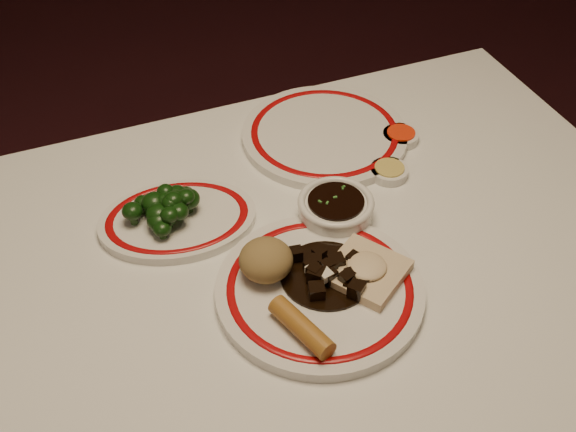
{
  "coord_description": "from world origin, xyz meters",
  "views": [
    {
      "loc": [
        -0.29,
        -0.65,
        1.53
      ],
      "look_at": [
        0.0,
        0.07,
        0.8
      ],
      "focal_mm": 45.0,
      "sensor_mm": 36.0,
      "label": 1
    }
  ],
  "objects_px": {
    "rice_mound": "(266,260)",
    "broccoli_pile": "(167,207)",
    "soy_bowl": "(335,211)",
    "fried_wonton": "(366,270)",
    "spring_roll": "(302,327)",
    "main_plate": "(320,290)",
    "dining_table": "(303,312)",
    "stirfry_heap": "(329,273)",
    "broccoli_plate": "(178,219)"
  },
  "relations": [
    {
      "from": "main_plate",
      "to": "rice_mound",
      "type": "xyz_separation_m",
      "value": [
        -0.06,
        0.05,
        0.04
      ]
    },
    {
      "from": "spring_roll",
      "to": "fried_wonton",
      "type": "bearing_deg",
      "value": 8.19
    },
    {
      "from": "dining_table",
      "to": "broccoli_plate",
      "type": "height_order",
      "value": "broccoli_plate"
    },
    {
      "from": "main_plate",
      "to": "soy_bowl",
      "type": "relative_size",
      "value": 2.83
    },
    {
      "from": "rice_mound",
      "to": "broccoli_plate",
      "type": "height_order",
      "value": "rice_mound"
    },
    {
      "from": "main_plate",
      "to": "soy_bowl",
      "type": "xyz_separation_m",
      "value": [
        0.09,
        0.13,
        0.01
      ]
    },
    {
      "from": "spring_roll",
      "to": "soy_bowl",
      "type": "relative_size",
      "value": 0.9
    },
    {
      "from": "dining_table",
      "to": "main_plate",
      "type": "xyz_separation_m",
      "value": [
        0.0,
        -0.05,
        0.1
      ]
    },
    {
      "from": "rice_mound",
      "to": "broccoli_pile",
      "type": "xyz_separation_m",
      "value": [
        -0.1,
        0.17,
        -0.01
      ]
    },
    {
      "from": "spring_roll",
      "to": "soy_bowl",
      "type": "xyz_separation_m",
      "value": [
        0.14,
        0.2,
        -0.01
      ]
    },
    {
      "from": "fried_wonton",
      "to": "stirfry_heap",
      "type": "bearing_deg",
      "value": 163.66
    },
    {
      "from": "main_plate",
      "to": "stirfry_heap",
      "type": "height_order",
      "value": "stirfry_heap"
    },
    {
      "from": "rice_mound",
      "to": "dining_table",
      "type": "bearing_deg",
      "value": -3.4
    },
    {
      "from": "rice_mound",
      "to": "broccoli_pile",
      "type": "relative_size",
      "value": 0.64
    },
    {
      "from": "spring_roll",
      "to": "fried_wonton",
      "type": "distance_m",
      "value": 0.14
    },
    {
      "from": "rice_mound",
      "to": "soy_bowl",
      "type": "distance_m",
      "value": 0.17
    },
    {
      "from": "stirfry_heap",
      "to": "broccoli_plate",
      "type": "bearing_deg",
      "value": 128.49
    },
    {
      "from": "spring_roll",
      "to": "stirfry_heap",
      "type": "distance_m",
      "value": 0.11
    },
    {
      "from": "main_plate",
      "to": "broccoli_plate",
      "type": "relative_size",
      "value": 1.22
    },
    {
      "from": "dining_table",
      "to": "spring_roll",
      "type": "relative_size",
      "value": 11.45
    },
    {
      "from": "main_plate",
      "to": "broccoli_plate",
      "type": "xyz_separation_m",
      "value": [
        -0.15,
        0.22,
        -0.0
      ]
    },
    {
      "from": "rice_mound",
      "to": "stirfry_heap",
      "type": "distance_m",
      "value": 0.09
    },
    {
      "from": "rice_mound",
      "to": "broccoli_pile",
      "type": "height_order",
      "value": "rice_mound"
    },
    {
      "from": "main_plate",
      "to": "fried_wonton",
      "type": "relative_size",
      "value": 2.36
    },
    {
      "from": "dining_table",
      "to": "main_plate",
      "type": "height_order",
      "value": "main_plate"
    },
    {
      "from": "stirfry_heap",
      "to": "rice_mound",
      "type": "bearing_deg",
      "value": 152.24
    },
    {
      "from": "dining_table",
      "to": "broccoli_pile",
      "type": "bearing_deg",
      "value": 132.31
    },
    {
      "from": "stirfry_heap",
      "to": "soy_bowl",
      "type": "bearing_deg",
      "value": 61.15
    },
    {
      "from": "dining_table",
      "to": "soy_bowl",
      "type": "relative_size",
      "value": 10.28
    },
    {
      "from": "rice_mound",
      "to": "main_plate",
      "type": "bearing_deg",
      "value": -40.42
    },
    {
      "from": "rice_mound",
      "to": "spring_roll",
      "type": "distance_m",
      "value": 0.12
    },
    {
      "from": "fried_wonton",
      "to": "stirfry_heap",
      "type": "xyz_separation_m",
      "value": [
        -0.05,
        0.02,
        -0.0
      ]
    },
    {
      "from": "dining_table",
      "to": "rice_mound",
      "type": "bearing_deg",
      "value": 176.6
    },
    {
      "from": "rice_mound",
      "to": "broccoli_plate",
      "type": "relative_size",
      "value": 0.28
    },
    {
      "from": "stirfry_heap",
      "to": "dining_table",
      "type": "bearing_deg",
      "value": 120.22
    },
    {
      "from": "fried_wonton",
      "to": "broccoli_pile",
      "type": "relative_size",
      "value": 1.16
    },
    {
      "from": "stirfry_heap",
      "to": "broccoli_pile",
      "type": "bearing_deg",
      "value": 130.38
    },
    {
      "from": "spring_roll",
      "to": "broccoli_pile",
      "type": "distance_m",
      "value": 0.3
    },
    {
      "from": "dining_table",
      "to": "broccoli_plate",
      "type": "bearing_deg",
      "value": 130.13
    },
    {
      "from": "main_plate",
      "to": "spring_roll",
      "type": "distance_m",
      "value": 0.09
    },
    {
      "from": "spring_roll",
      "to": "rice_mound",
      "type": "bearing_deg",
      "value": 74.36
    },
    {
      "from": "broccoli_pile",
      "to": "soy_bowl",
      "type": "bearing_deg",
      "value": -19.32
    },
    {
      "from": "stirfry_heap",
      "to": "broccoli_pile",
      "type": "xyz_separation_m",
      "value": [
        -0.18,
        0.21,
        0.01
      ]
    },
    {
      "from": "broccoli_plate",
      "to": "dining_table",
      "type": "bearing_deg",
      "value": -49.87
    },
    {
      "from": "soy_bowl",
      "to": "fried_wonton",
      "type": "bearing_deg",
      "value": -96.55
    },
    {
      "from": "spring_roll",
      "to": "broccoli_pile",
      "type": "bearing_deg",
      "value": 91.92
    },
    {
      "from": "rice_mound",
      "to": "fried_wonton",
      "type": "relative_size",
      "value": 0.55
    },
    {
      "from": "stirfry_heap",
      "to": "broccoli_plate",
      "type": "distance_m",
      "value": 0.27
    },
    {
      "from": "rice_mound",
      "to": "stirfry_heap",
      "type": "bearing_deg",
      "value": -27.76
    },
    {
      "from": "rice_mound",
      "to": "soy_bowl",
      "type": "xyz_separation_m",
      "value": [
        0.15,
        0.08,
        -0.03
      ]
    }
  ]
}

